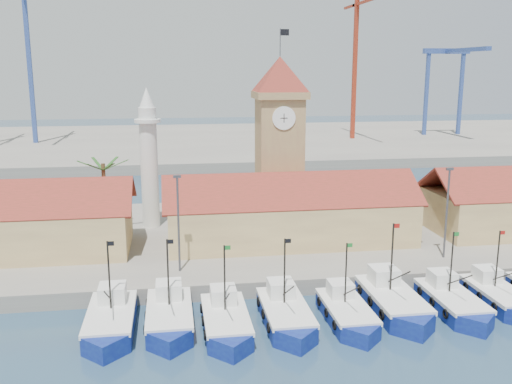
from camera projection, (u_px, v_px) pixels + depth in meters
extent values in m
plane|color=#1C344C|center=(343.00, 335.00, 43.26)|extent=(400.00, 400.00, 0.00)
cube|color=gray|center=(282.00, 236.00, 66.30)|extent=(140.00, 32.00, 1.50)
cube|color=gray|center=(218.00, 142.00, 149.34)|extent=(240.00, 80.00, 2.00)
cube|color=navy|center=(111.00, 324.00, 44.11)|extent=(3.51, 7.94, 1.81)
cube|color=navy|center=(106.00, 348.00, 40.27)|extent=(3.51, 3.51, 1.81)
cube|color=silver|center=(111.00, 313.00, 43.91)|extent=(3.58, 8.16, 0.35)
cube|color=silver|center=(112.00, 293.00, 45.66)|extent=(2.11, 2.21, 1.40)
cylinder|color=black|center=(109.00, 276.00, 43.80)|extent=(0.14, 0.14, 5.62)
cube|color=black|center=(111.00, 244.00, 43.29)|extent=(0.50, 0.02, 0.35)
cube|color=navy|center=(170.00, 319.00, 44.86)|extent=(3.47, 7.84, 1.78)
cube|color=navy|center=(170.00, 343.00, 41.07)|extent=(3.46, 3.46, 1.78)
cube|color=silver|center=(169.00, 309.00, 44.67)|extent=(3.53, 8.06, 0.35)
cube|color=silver|center=(169.00, 290.00, 46.40)|extent=(2.08, 2.18, 1.39)
cylinder|color=black|center=(168.00, 273.00, 44.57)|extent=(0.14, 0.14, 5.54)
cube|color=black|center=(170.00, 242.00, 44.06)|extent=(0.50, 0.02, 0.35)
cube|color=navy|center=(226.00, 324.00, 44.04)|extent=(3.36, 7.60, 1.73)
cube|color=navy|center=(231.00, 348.00, 40.37)|extent=(3.36, 3.36, 1.73)
cube|color=silver|center=(226.00, 314.00, 43.86)|extent=(3.42, 7.81, 0.34)
cube|color=silver|center=(223.00, 295.00, 45.53)|extent=(2.01, 2.11, 1.34)
cylinder|color=black|center=(225.00, 279.00, 43.76)|extent=(0.13, 0.13, 5.37)
cube|color=#197226|center=(227.00, 248.00, 43.26)|extent=(0.48, 0.02, 0.34)
cube|color=navy|center=(285.00, 317.00, 45.26)|extent=(3.43, 7.77, 1.76)
cube|color=navy|center=(296.00, 340.00, 41.51)|extent=(3.43, 3.43, 1.76)
cube|color=silver|center=(285.00, 307.00, 45.07)|extent=(3.50, 7.98, 0.34)
cube|color=silver|center=(281.00, 289.00, 46.78)|extent=(2.06, 2.16, 1.37)
cylinder|color=black|center=(285.00, 272.00, 44.96)|extent=(0.14, 0.14, 5.49)
cube|color=black|center=(288.00, 241.00, 44.46)|extent=(0.49, 0.02, 0.34)
cube|color=navy|center=(346.00, 316.00, 45.65)|extent=(3.19, 7.23, 1.64)
cube|color=navy|center=(361.00, 336.00, 42.16)|extent=(3.19, 3.19, 1.64)
cube|color=silver|center=(347.00, 306.00, 45.48)|extent=(3.26, 7.43, 0.32)
cube|color=silver|center=(340.00, 289.00, 47.07)|extent=(1.92, 2.01, 1.28)
cylinder|color=black|center=(346.00, 274.00, 45.38)|extent=(0.13, 0.13, 5.11)
cube|color=#197226|center=(350.00, 245.00, 44.91)|extent=(0.46, 0.02, 0.32)
cube|color=navy|center=(392.00, 305.00, 47.59)|extent=(3.71, 8.40, 1.91)
cube|color=navy|center=(413.00, 327.00, 43.53)|extent=(3.71, 3.71, 1.91)
cube|color=silver|center=(392.00, 294.00, 47.39)|extent=(3.78, 8.63, 0.37)
cube|color=silver|center=(384.00, 276.00, 49.24)|extent=(2.23, 2.33, 1.48)
cylinder|color=black|center=(392.00, 258.00, 47.27)|extent=(0.15, 0.15, 5.94)
cube|color=#A5140F|center=(397.00, 226.00, 46.73)|extent=(0.53, 0.02, 0.37)
cube|color=navy|center=(451.00, 305.00, 47.67)|extent=(3.35, 7.57, 1.72)
cube|color=navy|center=(475.00, 325.00, 44.01)|extent=(3.35, 3.35, 1.72)
cube|color=silver|center=(452.00, 295.00, 47.48)|extent=(3.41, 7.79, 0.33)
cube|color=silver|center=(442.00, 279.00, 49.15)|extent=(2.01, 2.10, 1.34)
cylinder|color=black|center=(452.00, 263.00, 47.38)|extent=(0.13, 0.13, 5.36)
cube|color=#197226|center=(456.00, 234.00, 46.89)|extent=(0.48, 0.02, 0.33)
cube|color=navy|center=(497.00, 299.00, 48.96)|extent=(3.21, 7.27, 1.65)
cube|color=silver|center=(498.00, 290.00, 48.78)|extent=(3.28, 7.48, 0.32)
cube|color=silver|center=(487.00, 274.00, 50.38)|extent=(1.93, 2.02, 1.29)
cylinder|color=black|center=(497.00, 260.00, 48.68)|extent=(0.13, 0.13, 5.14)
cube|color=#A5140F|center=(503.00, 233.00, 48.21)|extent=(0.46, 0.02, 0.32)
cube|color=#D9BC77|center=(289.00, 220.00, 61.80)|extent=(26.00, 10.00, 4.50)
cube|color=maroon|center=(295.00, 191.00, 58.59)|extent=(27.04, 5.13, 3.21)
cube|color=maroon|center=(285.00, 182.00, 63.42)|extent=(27.04, 5.13, 3.21)
cube|color=tan|center=(279.00, 164.00, 66.48)|extent=(5.00, 5.00, 15.00)
cube|color=tan|center=(280.00, 95.00, 64.81)|extent=(5.80, 5.80, 0.80)
pyramid|color=maroon|center=(280.00, 74.00, 64.33)|extent=(5.80, 5.80, 4.00)
cylinder|color=white|center=(284.00, 118.00, 62.86)|extent=(2.60, 0.15, 2.60)
cube|color=black|center=(284.00, 118.00, 62.78)|extent=(0.08, 0.02, 1.00)
cube|color=black|center=(284.00, 118.00, 62.78)|extent=(0.80, 0.02, 0.08)
cylinder|color=#3F3F44|center=(280.00, 42.00, 63.58)|extent=(0.10, 0.10, 3.00)
cube|color=black|center=(285.00, 32.00, 63.43)|extent=(1.00, 0.03, 0.70)
cylinder|color=silver|center=(149.00, 168.00, 66.32)|extent=(2.00, 2.00, 14.00)
cylinder|color=silver|center=(147.00, 121.00, 65.16)|extent=(3.00, 3.00, 0.40)
cone|color=silver|center=(147.00, 98.00, 64.61)|extent=(1.80, 1.80, 2.40)
cylinder|color=brown|center=(105.00, 198.00, 64.29)|extent=(0.44, 0.44, 8.00)
cube|color=#24541C|center=(116.00, 165.00, 63.69)|extent=(2.80, 0.35, 1.18)
cube|color=#24541C|center=(111.00, 163.00, 64.76)|extent=(1.71, 2.60, 1.18)
cube|color=#24541C|center=(98.00, 164.00, 64.56)|extent=(1.71, 2.60, 1.18)
cube|color=#24541C|center=(90.00, 166.00, 63.28)|extent=(2.80, 0.35, 1.18)
cube|color=#24541C|center=(95.00, 167.00, 62.21)|extent=(1.71, 2.60, 1.18)
cube|color=#24541C|center=(108.00, 167.00, 62.42)|extent=(1.71, 2.60, 1.18)
cylinder|color=#3F3F44|center=(178.00, 224.00, 51.83)|extent=(0.20, 0.20, 9.00)
cube|color=#3F3F44|center=(177.00, 177.00, 50.90)|extent=(0.70, 0.25, 0.25)
cylinder|color=#3F3F44|center=(447.00, 213.00, 55.64)|extent=(0.20, 0.20, 9.00)
cube|color=#3F3F44|center=(450.00, 169.00, 54.71)|extent=(0.70, 0.25, 0.25)
cube|color=#304A92|center=(30.00, 67.00, 136.69)|extent=(1.00, 1.00, 36.59)
cube|color=maroon|center=(355.00, 71.00, 145.74)|extent=(1.00, 1.00, 34.61)
cube|color=maroon|center=(351.00, 6.00, 147.13)|extent=(0.60, 10.00, 0.60)
cube|color=#304A92|center=(426.00, 94.00, 155.17)|extent=(0.90, 0.90, 22.00)
cube|color=#304A92|center=(461.00, 94.00, 156.63)|extent=(0.90, 0.90, 22.00)
cube|color=#304A92|center=(447.00, 51.00, 153.47)|extent=(13.00, 1.40, 1.40)
cube|color=#304A92|center=(465.00, 50.00, 143.80)|extent=(1.40, 22.00, 1.00)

